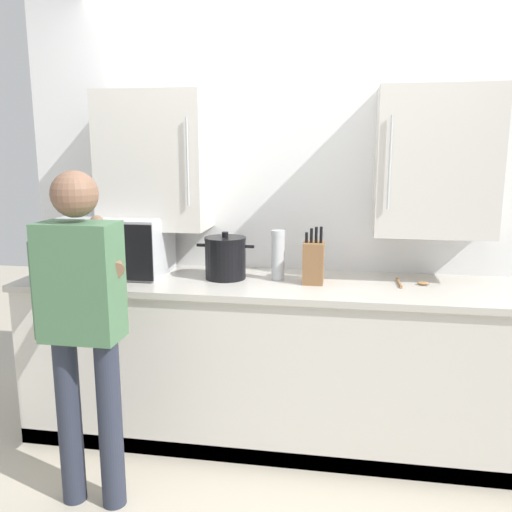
{
  "coord_description": "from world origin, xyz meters",
  "views": [
    {
      "loc": [
        0.31,
        -2.2,
        1.65
      ],
      "look_at": [
        -0.15,
        0.58,
        1.08
      ],
      "focal_mm": 37.51,
      "sensor_mm": 36.0,
      "label": 1
    }
  ],
  "objects_px": {
    "knife_block": "(313,262)",
    "thermos_flask": "(278,255)",
    "person_figure": "(82,313)",
    "microwave_oven": "(110,245)",
    "wooden_spoon": "(412,283)",
    "stock_pot": "(225,258)"
  },
  "relations": [
    {
      "from": "knife_block",
      "to": "thermos_flask",
      "type": "height_order",
      "value": "knife_block"
    },
    {
      "from": "thermos_flask",
      "to": "person_figure",
      "type": "distance_m",
      "value": 1.1
    },
    {
      "from": "microwave_oven",
      "to": "wooden_spoon",
      "type": "bearing_deg",
      "value": 0.75
    },
    {
      "from": "knife_block",
      "to": "person_figure",
      "type": "xyz_separation_m",
      "value": [
        -0.97,
        -0.73,
        -0.11
      ]
    },
    {
      "from": "person_figure",
      "to": "stock_pot",
      "type": "bearing_deg",
      "value": 57.19
    },
    {
      "from": "microwave_oven",
      "to": "wooden_spoon",
      "type": "relative_size",
      "value": 4.14
    },
    {
      "from": "microwave_oven",
      "to": "person_figure",
      "type": "height_order",
      "value": "person_figure"
    },
    {
      "from": "knife_block",
      "to": "thermos_flask",
      "type": "relative_size",
      "value": 1.12
    },
    {
      "from": "stock_pot",
      "to": "person_figure",
      "type": "xyz_separation_m",
      "value": [
        -0.48,
        -0.75,
        -0.11
      ]
    },
    {
      "from": "stock_pot",
      "to": "knife_block",
      "type": "bearing_deg",
      "value": -1.94
    },
    {
      "from": "stock_pot",
      "to": "person_figure",
      "type": "height_order",
      "value": "person_figure"
    },
    {
      "from": "knife_block",
      "to": "person_figure",
      "type": "distance_m",
      "value": 1.22
    },
    {
      "from": "microwave_oven",
      "to": "person_figure",
      "type": "bearing_deg",
      "value": -74.8
    },
    {
      "from": "thermos_flask",
      "to": "wooden_spoon",
      "type": "bearing_deg",
      "value": 1.03
    },
    {
      "from": "stock_pot",
      "to": "wooden_spoon",
      "type": "bearing_deg",
      "value": 1.51
    },
    {
      "from": "microwave_oven",
      "to": "thermos_flask",
      "type": "distance_m",
      "value": 0.98
    },
    {
      "from": "wooden_spoon",
      "to": "person_figure",
      "type": "relative_size",
      "value": 0.12
    },
    {
      "from": "stock_pot",
      "to": "person_figure",
      "type": "distance_m",
      "value": 0.9
    },
    {
      "from": "person_figure",
      "to": "microwave_oven",
      "type": "bearing_deg",
      "value": 105.2
    },
    {
      "from": "knife_block",
      "to": "person_figure",
      "type": "height_order",
      "value": "person_figure"
    },
    {
      "from": "microwave_oven",
      "to": "stock_pot",
      "type": "bearing_deg",
      "value": -0.38
    },
    {
      "from": "microwave_oven",
      "to": "thermos_flask",
      "type": "relative_size",
      "value": 2.86
    }
  ]
}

